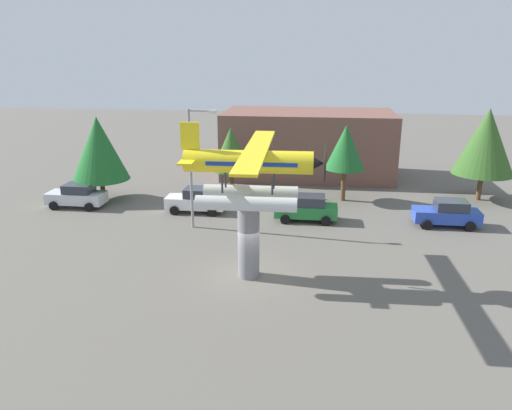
# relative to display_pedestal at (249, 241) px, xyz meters

# --- Properties ---
(ground_plane) EXTENTS (140.00, 140.00, 0.00)m
(ground_plane) POSITION_rel_display_pedestal_xyz_m (0.00, 0.00, -1.93)
(ground_plane) COLOR #605B54
(display_pedestal) EXTENTS (1.10, 1.10, 3.86)m
(display_pedestal) POSITION_rel_display_pedestal_xyz_m (0.00, 0.00, 0.00)
(display_pedestal) COLOR slate
(display_pedestal) RESTS_ON ground
(floatplane_monument) EXTENTS (6.94, 10.43, 4.00)m
(floatplane_monument) POSITION_rel_display_pedestal_xyz_m (0.13, 0.00, 3.60)
(floatplane_monument) COLOR silver
(floatplane_monument) RESTS_ON display_pedestal
(car_near_silver) EXTENTS (4.20, 2.02, 1.76)m
(car_near_silver) POSITION_rel_display_pedestal_xyz_m (-14.15, 10.00, -1.05)
(car_near_silver) COLOR silver
(car_near_silver) RESTS_ON ground
(car_mid_white) EXTENTS (4.20, 2.02, 1.76)m
(car_mid_white) POSITION_rel_display_pedestal_xyz_m (-5.14, 9.99, -1.05)
(car_mid_white) COLOR white
(car_mid_white) RESTS_ON ground
(car_far_green) EXTENTS (4.20, 2.02, 1.76)m
(car_far_green) POSITION_rel_display_pedestal_xyz_m (2.72, 9.07, -1.05)
(car_far_green) COLOR #237A38
(car_far_green) RESTS_ON ground
(car_distant_blue) EXTENTS (4.20, 2.02, 1.76)m
(car_distant_blue) POSITION_rel_display_pedestal_xyz_m (11.90, 9.13, -1.05)
(car_distant_blue) COLOR #2847B7
(car_distant_blue) RESTS_ON ground
(streetlight_primary) EXTENTS (1.84, 0.28, 7.67)m
(streetlight_primary) POSITION_rel_display_pedestal_xyz_m (-4.45, 6.82, 2.54)
(streetlight_primary) COLOR gray
(streetlight_primary) RESTS_ON ground
(storefront_building) EXTENTS (15.14, 7.79, 5.82)m
(storefront_building) POSITION_rel_display_pedestal_xyz_m (2.41, 22.00, 0.98)
(storefront_building) COLOR brown
(storefront_building) RESTS_ON ground
(tree_west) EXTENTS (4.30, 4.30, 6.41)m
(tree_west) POSITION_rel_display_pedestal_xyz_m (-13.05, 12.03, 2.09)
(tree_west) COLOR brown
(tree_west) RESTS_ON ground
(tree_east) EXTENTS (3.09, 3.09, 5.34)m
(tree_east) POSITION_rel_display_pedestal_xyz_m (-3.50, 15.05, 1.67)
(tree_east) COLOR brown
(tree_east) RESTS_ON ground
(tree_center_back) EXTENTS (3.01, 3.01, 5.83)m
(tree_center_back) POSITION_rel_display_pedestal_xyz_m (5.36, 14.14, 2.20)
(tree_center_back) COLOR brown
(tree_center_back) RESTS_ON ground
(tree_far_east) EXTENTS (4.48, 4.48, 7.03)m
(tree_far_east) POSITION_rel_display_pedestal_xyz_m (15.78, 15.61, 2.61)
(tree_far_east) COLOR brown
(tree_far_east) RESTS_ON ground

